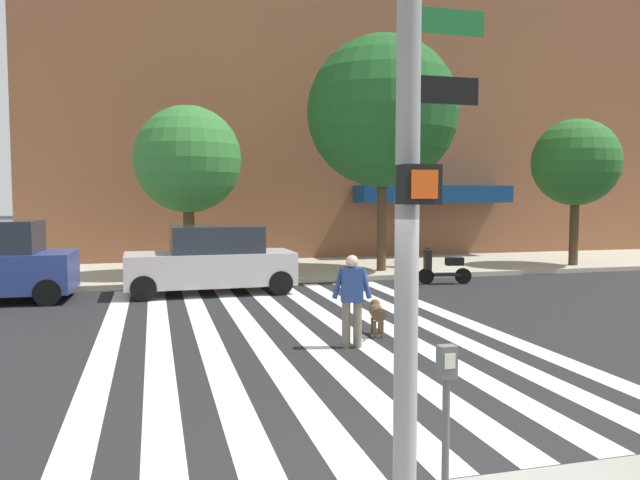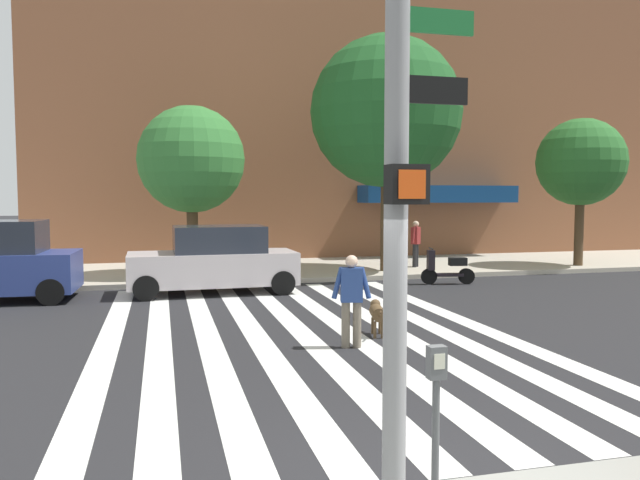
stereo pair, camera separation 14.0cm
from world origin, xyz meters
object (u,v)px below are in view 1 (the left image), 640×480
parking_meter_curbside (446,406)px  parked_scooter (445,268)px  street_tree_nearest (188,160)px  street_tree_further (576,163)px  street_tree_middle (382,112)px  pedestrian_dog_walker (352,296)px  traffic_light_pole (412,77)px  parked_car_behind_first (212,261)px  dog_on_leash (377,312)px  pedestrian_bystander (412,241)px

parking_meter_curbside → parked_scooter: size_ratio=0.84×
street_tree_nearest → street_tree_further: street_tree_nearest is taller
street_tree_middle → pedestrian_dog_walker: (-4.10, -9.34, -4.53)m
street_tree_middle → pedestrian_dog_walker: size_ratio=4.78×
traffic_light_pole → street_tree_further: (13.00, 15.12, 0.35)m
parked_car_behind_first → street_tree_middle: size_ratio=0.58×
dog_on_leash → parked_scooter: bearing=53.7°
street_tree_nearest → pedestrian_bystander: street_tree_nearest is taller
parked_car_behind_first → parked_scooter: parked_car_behind_first is taller
street_tree_middle → street_tree_further: street_tree_middle is taller
parking_meter_curbside → parked_scooter: bearing=63.5°
parked_scooter → street_tree_middle: 5.70m
parked_car_behind_first → dog_on_leash: (2.57, -6.05, -0.45)m
pedestrian_dog_walker → pedestrian_bystander: (5.54, 10.09, 0.15)m
parking_meter_curbside → street_tree_nearest: size_ratio=0.25×
street_tree_middle → pedestrian_dog_walker: bearing=-113.7°
street_tree_nearest → parked_car_behind_first: bearing=-81.8°
street_tree_middle → parking_meter_curbside: bearing=-109.0°
street_tree_further → street_tree_middle: bearing=178.0°
parked_car_behind_first → street_tree_further: bearing=9.6°
parking_meter_curbside → parked_scooter: (6.32, 12.70, -0.55)m
traffic_light_pole → pedestrian_bystander: size_ratio=3.54×
dog_on_leash → parked_car_behind_first: bearing=113.0°
street_tree_nearest → dog_on_leash: (3.01, -9.08, -3.36)m
traffic_light_pole → dog_on_leash: traffic_light_pole is taller
parking_meter_curbside → street_tree_middle: (5.25, 15.26, 4.43)m
pedestrian_dog_walker → street_tree_further: bearing=38.4°
parked_scooter → street_tree_further: (6.31, 2.31, 3.39)m
street_tree_nearest → dog_on_leash: size_ratio=5.66×
parked_scooter → pedestrian_bystander: pedestrian_bystander is taller
parked_scooter → street_tree_further: bearing=20.1°
street_tree_middle → street_tree_further: (7.38, -0.25, -1.59)m
parked_scooter → street_tree_middle: size_ratio=0.21×
pedestrian_dog_walker → dog_on_leash: 1.20m
traffic_light_pole → street_tree_nearest: size_ratio=1.08×
pedestrian_dog_walker → pedestrian_bystander: bearing=61.3°
parked_scooter → pedestrian_dog_walker: bearing=-127.3°
parking_meter_curbside → parked_car_behind_first: (-0.65, 12.76, -0.14)m
dog_on_leash → pedestrian_bystander: pedestrian_bystander is taller
street_tree_nearest → pedestrian_dog_walker: street_tree_nearest is taller
parked_car_behind_first → street_tree_further: 13.80m
dog_on_leash → pedestrian_bystander: bearing=62.8°
parking_meter_curbside → street_tree_nearest: (-1.09, 15.79, 2.78)m
traffic_light_pole → street_tree_middle: (5.62, 15.38, 1.94)m
parked_car_behind_first → pedestrian_bystander: 8.03m
parked_scooter → dog_on_leash: bearing=-126.3°
parking_meter_curbside → dog_on_leash: parking_meter_curbside is taller
parked_scooter → dog_on_leash: parked_scooter is taller
parked_car_behind_first → pedestrian_dog_walker: size_ratio=2.78×
street_tree_nearest → pedestrian_dog_walker: size_ratio=3.28×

